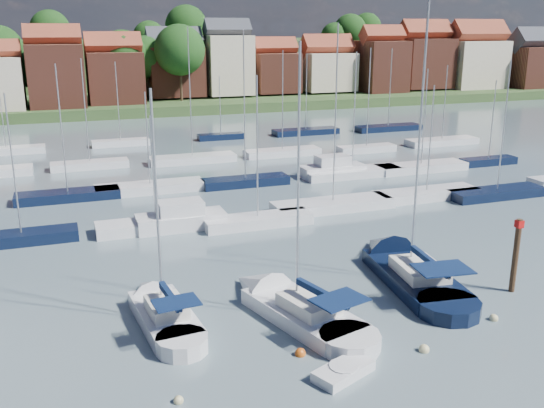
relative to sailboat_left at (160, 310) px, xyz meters
name	(u,v)px	position (x,y,z in m)	size (l,w,h in m)	color
ground	(193,170)	(9.44, 34.76, -0.36)	(260.00, 260.00, 0.00)	#4E5F6A
sailboat_left	(160,310)	(0.00, 0.00, 0.00)	(3.54, 10.13, 13.57)	silver
sailboat_centre	(286,305)	(6.82, -1.66, -0.01)	(6.25, 12.21, 16.03)	silver
sailboat_navy	(401,267)	(15.89, 1.09, -0.02)	(5.22, 13.94, 18.74)	black
tender	(343,371)	(6.90, -8.77, -0.11)	(3.27, 2.44, 0.64)	silver
timber_piling	(514,270)	(20.60, -3.77, 1.03)	(0.40, 0.40, 6.82)	#4C331E
buoy_b	(179,403)	(-0.61, -8.27, -0.36)	(0.43, 0.43, 0.43)	beige
buoy_c	(300,355)	(5.74, -6.41, -0.36)	(0.53, 0.53, 0.53)	#D85914
buoy_d	(424,351)	(11.63, -8.10, -0.36)	(0.53, 0.53, 0.53)	beige
buoy_e	(373,268)	(14.53, 2.31, -0.36)	(0.47, 0.47, 0.47)	#D85914
buoy_f	(493,320)	(17.08, -6.51, -0.36)	(0.48, 0.48, 0.48)	beige
marina_field	(220,174)	(11.35, 29.91, 0.07)	(79.62, 41.41, 15.93)	silver
far_shore_town	(121,72)	(11.67, 127.43, 4.24)	(212.46, 90.00, 22.27)	#3C542A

